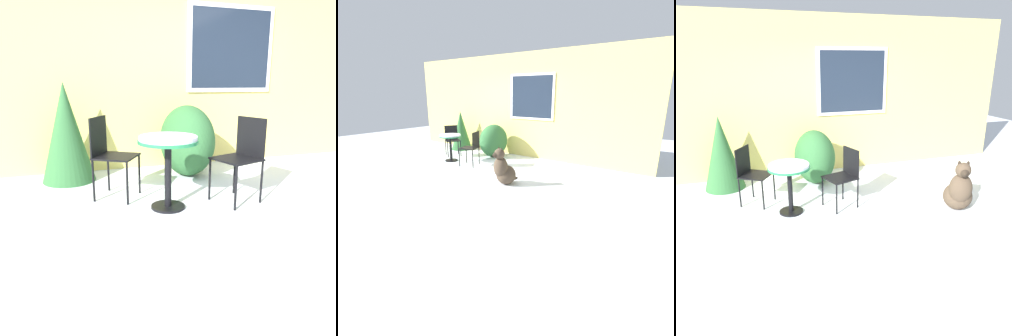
# 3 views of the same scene
# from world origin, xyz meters

# --- Properties ---
(ground_plane) EXTENTS (16.00, 16.00, 0.00)m
(ground_plane) POSITION_xyz_m (0.00, 0.00, 0.00)
(ground_plane) COLOR silver
(house_wall) EXTENTS (8.00, 0.10, 2.93)m
(house_wall) POSITION_xyz_m (0.04, 2.20, 1.48)
(house_wall) COLOR #E5D16B
(house_wall) RESTS_ON ground_plane
(shrub_left) EXTENTS (0.71, 0.96, 0.96)m
(shrub_left) POSITION_xyz_m (-0.24, 1.57, 0.48)
(shrub_left) COLOR #2D6033
(shrub_left) RESTS_ON ground_plane
(evergreen_bush) EXTENTS (0.67, 0.67, 1.26)m
(evergreen_bush) POSITION_xyz_m (-1.80, 1.77, 0.63)
(evergreen_bush) COLOR #2D6033
(evergreen_bush) RESTS_ON ground_plane
(patio_table) EXTENTS (0.60, 0.60, 0.74)m
(patio_table) POSITION_xyz_m (-0.87, 0.45, 0.60)
(patio_table) COLOR black
(patio_table) RESTS_ON ground_plane
(patio_chair_near_table) EXTENTS (0.58, 0.58, 0.89)m
(patio_chair_near_table) POSITION_xyz_m (-1.37, 0.97, 0.51)
(patio_chair_near_table) COLOR black
(patio_chair_near_table) RESTS_ON ground_plane
(patio_chair_far_side) EXTENTS (0.52, 0.52, 0.89)m
(patio_chair_far_side) POSITION_xyz_m (-0.05, 0.44, 0.51)
(patio_chair_far_side) COLOR black
(patio_chair_far_side) RESTS_ON ground_plane
(dog) EXTENTS (0.56, 0.59, 0.79)m
(dog) POSITION_xyz_m (1.51, -0.25, 0.30)
(dog) COLOR #4C3D2D
(dog) RESTS_ON ground_plane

